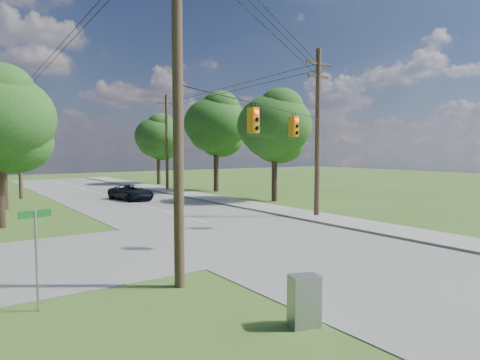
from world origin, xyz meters
TOP-DOWN VIEW (x-y plane):
  - ground at (0.00, 0.00)m, footprint 140.00×140.00m
  - main_road at (2.00, 5.00)m, footprint 10.00×100.00m
  - sidewalk_east at (8.70, 5.00)m, footprint 2.60×100.00m
  - pole_sw at (-4.60, 0.40)m, footprint 2.00×0.32m
  - pole_ne at (8.90, 8.00)m, footprint 2.00×0.32m
  - pole_north_e at (8.90, 30.00)m, footprint 2.00×0.32m
  - pole_north_w at (-5.00, 30.00)m, footprint 2.00×0.32m
  - power_lines at (1.50, 11.54)m, footprint 13.93×29.62m
  - traffic_signals at (2.55, 4.43)m, footprint 4.91×3.27m
  - tree_w_mid at (-7.00, 23.00)m, footprint 6.40×6.40m
  - tree_e_near at (12.00, 16.00)m, footprint 6.20×6.20m
  - tree_e_mid at (12.50, 26.00)m, footprint 6.60×6.60m
  - tree_e_far at (11.50, 38.00)m, footprint 5.80×5.80m
  - car_main_north at (2.46, 23.40)m, footprint 2.99×4.95m
  - control_cabinet at (-3.50, -4.00)m, footprint 0.81×0.68m
  - street_name_sign at (-8.57, 0.70)m, footprint 0.80×0.17m

SIDE VIEW (x-z plane):
  - ground at x=0.00m, z-range 0.00..0.00m
  - main_road at x=2.00m, z-range 0.00..0.03m
  - sidewalk_east at x=8.70m, z-range 0.00..0.12m
  - control_cabinet at x=-3.50m, z-range 0.00..1.25m
  - car_main_north at x=2.46m, z-range 0.03..1.31m
  - street_name_sign at x=-8.57m, z-range 0.36..3.05m
  - pole_north_e at x=8.90m, z-range 0.13..10.13m
  - pole_north_w at x=-5.00m, z-range 0.13..10.13m
  - pole_ne at x=8.90m, z-range 0.22..10.72m
  - traffic_signals at x=2.55m, z-range 4.97..6.02m
  - tree_e_far at x=11.50m, z-range 1.76..10.08m
  - pole_sw at x=-4.60m, z-range 0.23..12.23m
  - tree_e_near at x=12.00m, z-range 1.85..10.66m
  - tree_w_mid at x=-7.00m, z-range 1.97..11.19m
  - tree_e_mid at x=12.50m, z-range 2.09..11.73m
  - power_lines at x=1.50m, z-range 6.69..11.62m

